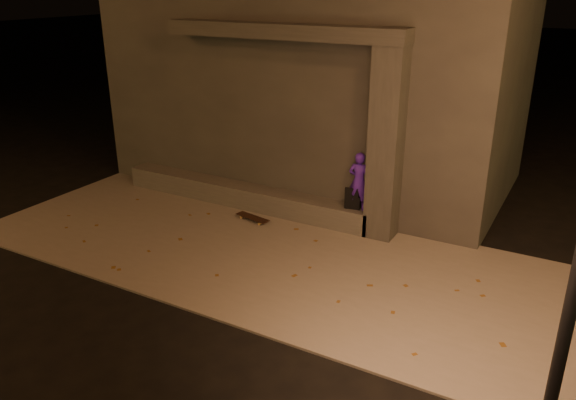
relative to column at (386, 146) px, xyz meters
The scene contains 9 objects.
ground 4.51m from the column, 114.39° to the right, with size 120.00×120.00×0.00m, color black.
sidewalk 3.04m from the column, 134.17° to the right, with size 11.00×4.40×0.04m, color slate.
building 3.92m from the column, 134.55° to the left, with size 9.00×5.10×5.22m.
ledge 3.57m from the column, behind, with size 6.00×0.55×0.45m, color #4B4844.
column is the anchor object (origin of this frame).
canopy 2.93m from the column, behind, with size 5.00×0.70×0.28m, color #363331.
skateboarder 0.92m from the column, behind, with size 0.42×0.27×1.15m, color #451BB4.
backpack 1.34m from the column, behind, with size 0.34×0.25×0.43m.
skateboard 3.14m from the column, 165.65° to the right, with size 0.81×0.35×0.09m.
Camera 1 is at (4.98, -5.82, 4.69)m, focal length 35.00 mm.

